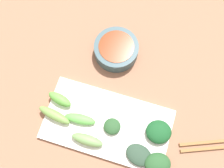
% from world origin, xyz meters
% --- Properties ---
extents(tabletop, '(2.10, 2.10, 0.02)m').
position_xyz_m(tabletop, '(0.00, 0.00, 0.01)').
color(tabletop, '#93664D').
rests_on(tabletop, ground).
extents(sauce_bowl, '(0.13, 0.13, 0.04)m').
position_xyz_m(sauce_bowl, '(-0.11, -0.02, 0.04)').
color(sauce_bowl, '#314B54').
rests_on(sauce_bowl, tabletop).
extents(serving_plate, '(0.18, 0.34, 0.01)m').
position_xyz_m(serving_plate, '(0.10, 0.02, 0.03)').
color(serving_plate, white).
rests_on(serving_plate, tabletop).
extents(broccoli_stalk_0, '(0.04, 0.10, 0.03)m').
position_xyz_m(broccoli_stalk_0, '(0.12, -0.13, 0.05)').
color(broccoli_stalk_0, '#71A24C').
rests_on(broccoli_stalk_0, serving_plate).
extents(broccoli_leafy_1, '(0.05, 0.05, 0.02)m').
position_xyz_m(broccoli_leafy_1, '(0.11, 0.03, 0.04)').
color(broccoli_leafy_1, '#29522B').
rests_on(broccoli_leafy_1, serving_plate).
extents(broccoli_stalk_2, '(0.04, 0.08, 0.03)m').
position_xyz_m(broccoli_stalk_2, '(0.08, -0.13, 0.05)').
color(broccoli_stalk_2, '#5FA843').
rests_on(broccoli_stalk_2, serving_plate).
extents(broccoli_leafy_3, '(0.08, 0.08, 0.03)m').
position_xyz_m(broccoli_leafy_3, '(0.09, 0.15, 0.05)').
color(broccoli_leafy_3, '#184F25').
rests_on(broccoli_leafy_3, serving_plate).
extents(broccoli_leafy_4, '(0.07, 0.08, 0.02)m').
position_xyz_m(broccoli_leafy_4, '(0.16, 0.12, 0.04)').
color(broccoli_leafy_4, '#2C4534').
rests_on(broccoli_leafy_4, serving_plate).
extents(broccoli_leafy_5, '(0.08, 0.08, 0.03)m').
position_xyz_m(broccoli_leafy_5, '(0.17, 0.17, 0.05)').
color(broccoli_leafy_5, '#26532A').
rests_on(broccoli_leafy_5, serving_plate).
extents(broccoli_stalk_6, '(0.03, 0.09, 0.03)m').
position_xyz_m(broccoli_stalk_6, '(0.16, -0.02, 0.05)').
color(broccoli_stalk_6, '#709E5A').
rests_on(broccoli_stalk_6, serving_plate).
extents(broccoli_stalk_7, '(0.03, 0.09, 0.02)m').
position_xyz_m(broccoli_stalk_7, '(0.11, -0.06, 0.04)').
color(broccoli_stalk_7, '#5DB24D').
rests_on(broccoli_stalk_7, serving_plate).
extents(chopsticks, '(0.11, 0.22, 0.01)m').
position_xyz_m(chopsticks, '(0.06, 0.33, 0.02)').
color(chopsticks, olive).
rests_on(chopsticks, tabletop).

